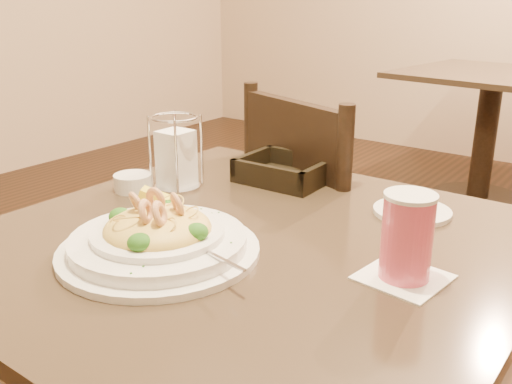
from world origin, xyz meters
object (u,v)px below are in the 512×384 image
Objects in this scene: pasta_bowl at (158,237)px; napkin_caddy at (176,157)px; side_plate at (412,211)px; butter_ramekin at (133,182)px; dining_chair_near at (329,249)px; bread_basket at (284,172)px; main_table at (250,353)px; background_table at (488,115)px; drink_glass at (407,237)px.

napkin_caddy is (-0.21, 0.26, 0.04)m from pasta_bowl.
side_plate is 0.58m from butter_ramekin.
butter_ramekin is at bearing 81.94° from dining_chair_near.
dining_chair_near is 4.76× the size of bread_basket.
bread_basket reaches higher than butter_ramekin.
main_table is 0.53m from dining_chair_near.
side_plate is at bearing -78.51° from background_table.
dining_chair_near reaches higher than background_table.
side_plate is at bearing 22.88° from butter_ramekin.
background_table is at bearing 96.28° from main_table.
side_plate is at bearing 57.31° from main_table.
main_table is 0.90× the size of background_table.
side_plate is at bearing 109.54° from drink_glass.
pasta_bowl is 0.39m from drink_glass.
background_table is at bearing 101.49° from side_plate.
dining_chair_near is 11.49× the size of butter_ramekin.
drink_glass is at bearing -77.65° from background_table.
main_table is 0.97× the size of dining_chair_near.
pasta_bowl is 1.86× the size of bread_basket.
napkin_caddy is 0.50m from side_plate.
background_table is at bearing 102.35° from drink_glass.
drink_glass reaches higher than butter_ramekin.
drink_glass is at bearing -34.88° from bread_basket.
background_table is 2.33m from side_plate.
dining_chair_near is at bearing 103.46° from main_table.
dining_chair_near is at bearing 87.39° from bread_basket.
drink_glass is 0.50m from bread_basket.
main_table is 2.57m from background_table.
main_table is at bearing -23.28° from napkin_caddy.
dining_chair_near is at bearing 62.77° from butter_ramekin.
dining_chair_near is at bearing 93.69° from pasta_bowl.
drink_glass is 0.58m from napkin_caddy.
main_table is 0.41m from drink_glass.
drink_glass is (0.27, 0.02, 0.30)m from main_table.
napkin_caddy is (-0.29, 0.13, 0.30)m from main_table.
drink_glass is 0.83× the size of napkin_caddy.
background_table is 2.45m from napkin_caddy.
background_table is at bearing 88.26° from butter_ramekin.
main_table is 5.61× the size of napkin_caddy.
dining_chair_near reaches higher than bread_basket.
main_table is at bearing 59.55° from pasta_bowl.
butter_ramekin is at bearing -91.74° from background_table.
pasta_bowl reaches higher than side_plate.
napkin_caddy reaches higher than background_table.
pasta_bowl is 2.71× the size of drink_glass.
butter_ramekin reaches higher than background_table.
butter_ramekin is (-0.08, -2.50, 0.25)m from background_table.
pasta_bowl is at bearing -155.82° from drink_glass.
drink_glass is at bearing -3.01° from butter_ramekin.
butter_ramekin is at bearing 171.25° from main_table.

